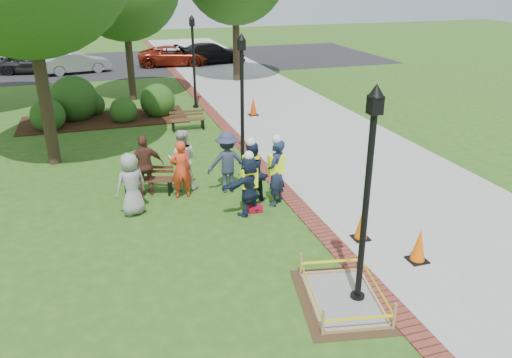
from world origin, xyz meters
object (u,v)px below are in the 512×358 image
object	(u,v)px
lamp_near	(368,183)
hivis_worker_a	(249,183)
bench_near	(149,185)
cone_front	(419,246)
wet_concrete_pad	(344,290)
hivis_worker_b	(276,171)
hivis_worker_c	(251,171)

from	to	relation	value
lamp_near	hivis_worker_a	bearing A→B (deg)	102.25
bench_near	cone_front	distance (m)	7.69
wet_concrete_pad	hivis_worker_b	world-z (taller)	hivis_worker_b
lamp_near	hivis_worker_b	distance (m)	4.85
bench_near	cone_front	bearing A→B (deg)	-47.05
wet_concrete_pad	lamp_near	xyz separation A→B (m)	(0.29, -0.04, 2.25)
bench_near	lamp_near	world-z (taller)	lamp_near
wet_concrete_pad	hivis_worker_b	size ratio (longest dim) A/B	1.28
cone_front	hivis_worker_c	world-z (taller)	hivis_worker_c
bench_near	hivis_worker_a	world-z (taller)	hivis_worker_a
hivis_worker_b	hivis_worker_c	xyz separation A→B (m)	(-0.62, 0.32, -0.05)
cone_front	hivis_worker_c	distance (m)	4.89
hivis_worker_c	lamp_near	bearing A→B (deg)	-82.33
hivis_worker_a	hivis_worker_b	size ratio (longest dim) A/B	0.88
hivis_worker_c	cone_front	bearing A→B (deg)	-57.69
cone_front	lamp_near	xyz separation A→B (m)	(-1.93, -0.83, 2.09)
lamp_near	hivis_worker_c	bearing A→B (deg)	97.67
hivis_worker_a	hivis_worker_b	world-z (taller)	hivis_worker_b
hivis_worker_a	bench_near	bearing A→B (deg)	137.32
hivis_worker_b	hivis_worker_c	distance (m)	0.70
wet_concrete_pad	cone_front	world-z (taller)	cone_front
wet_concrete_pad	lamp_near	bearing A→B (deg)	-8.05
lamp_near	cone_front	bearing A→B (deg)	23.13
wet_concrete_pad	hivis_worker_a	bearing A→B (deg)	98.52
bench_near	cone_front	world-z (taller)	cone_front
lamp_near	hivis_worker_c	world-z (taller)	lamp_near
lamp_near	bench_near	bearing A→B (deg)	117.12
wet_concrete_pad	hivis_worker_b	xyz separation A→B (m)	(0.25, 4.57, 0.76)
wet_concrete_pad	bench_near	distance (m)	7.08
bench_near	hivis_worker_a	size ratio (longest dim) A/B	0.84
lamp_near	hivis_worker_c	distance (m)	5.21
hivis_worker_a	hivis_worker_c	distance (m)	0.73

